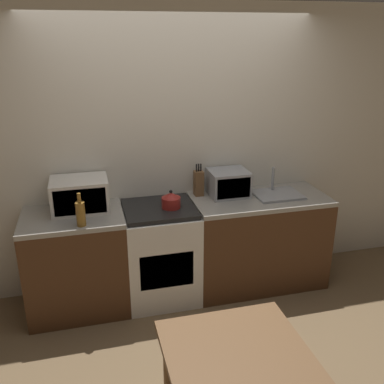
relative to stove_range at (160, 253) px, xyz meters
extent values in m
plane|color=brown|center=(0.21, -0.74, -0.45)|extent=(16.00, 16.00, 0.00)
cube|color=silver|center=(0.21, 0.34, 0.85)|extent=(10.00, 0.06, 2.60)
cube|color=#4C2D19|center=(-0.74, 0.00, -0.02)|extent=(0.84, 0.62, 0.86)
cube|color=#9E998E|center=(-0.74, 0.00, 0.43)|extent=(0.84, 0.62, 0.04)
cube|color=#4C2D19|center=(0.95, 0.00, -0.02)|extent=(1.26, 0.62, 0.86)
cube|color=#9E998E|center=(0.95, 0.00, 0.43)|extent=(1.26, 0.62, 0.04)
cube|color=silver|center=(0.00, 0.00, -0.02)|extent=(0.64, 0.62, 0.86)
cube|color=black|center=(0.00, 0.00, 0.43)|extent=(0.62, 0.57, 0.04)
cube|color=black|center=(0.00, -0.30, -0.02)|extent=(0.46, 0.02, 0.32)
cylinder|color=maroon|center=(0.10, -0.04, 0.50)|extent=(0.17, 0.17, 0.10)
cone|color=maroon|center=(0.10, -0.04, 0.57)|extent=(0.16, 0.16, 0.04)
sphere|color=black|center=(0.10, -0.04, 0.60)|extent=(0.03, 0.03, 0.03)
cube|color=silver|center=(-0.66, 0.11, 0.59)|extent=(0.48, 0.36, 0.28)
cube|color=black|center=(-0.66, -0.06, 0.59)|extent=(0.42, 0.01, 0.22)
cylinder|color=olive|center=(-0.66, -0.23, 0.55)|extent=(0.07, 0.07, 0.20)
cylinder|color=olive|center=(-0.66, -0.23, 0.69)|extent=(0.03, 0.03, 0.08)
cube|color=brown|center=(0.41, 0.20, 0.57)|extent=(0.08, 0.09, 0.23)
cylinder|color=black|center=(0.39, 0.20, 0.72)|extent=(0.01, 0.01, 0.07)
cylinder|color=black|center=(0.41, 0.20, 0.72)|extent=(0.01, 0.01, 0.07)
cylinder|color=black|center=(0.43, 0.20, 0.72)|extent=(0.01, 0.01, 0.07)
cube|color=#999BA0|center=(0.68, 0.13, 0.57)|extent=(0.36, 0.32, 0.24)
cube|color=black|center=(0.68, -0.02, 0.57)|extent=(0.31, 0.01, 0.19)
cube|color=#999BA0|center=(1.13, 0.00, 0.46)|extent=(0.43, 0.34, 0.02)
cylinder|color=#999BA0|center=(1.13, 0.12, 0.58)|extent=(0.03, 0.03, 0.22)
cube|color=brown|center=(0.09, -1.78, 0.30)|extent=(0.76, 0.79, 0.04)
cylinder|color=brown|center=(-0.22, -1.44, -0.08)|extent=(0.05, 0.05, 0.73)
cylinder|color=brown|center=(0.41, -1.44, -0.08)|extent=(0.05, 0.05, 0.73)
camera|label=1|loc=(-0.59, -3.43, 1.88)|focal=40.00mm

